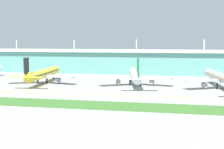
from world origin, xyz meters
name	(u,v)px	position (x,y,z in m)	size (l,w,h in m)	color
ground_plane	(112,97)	(0.00, 0.00, 0.00)	(600.00, 600.00, 0.00)	#9E9E99
terminal_building	(137,61)	(0.00, 114.64, 10.54)	(288.00, 34.00, 29.67)	#5B9E93
airliner_near_middle	(43,74)	(-55.35, 39.36, 6.45)	(48.68, 63.79, 18.90)	yellow
airliner_center	(135,75)	(6.79, 42.33, 6.45)	(47.99, 61.34, 18.90)	silver
airliner_far_middle	(222,78)	(59.86, 38.06, 6.46)	(48.35, 71.41, 18.90)	#ADB2BC
taxiway_stripe_mid_west	(47,93)	(-37.00, 2.98, 0.02)	(28.00, 0.70, 0.04)	yellow
taxiway_stripe_centre	(107,95)	(-3.00, 2.98, 0.02)	(28.00, 0.70, 0.04)	yellow
taxiway_stripe_mid_east	(173,98)	(31.00, 2.98, 0.02)	(28.00, 0.70, 0.04)	yellow
grass_verge	(102,105)	(0.00, -21.81, 0.05)	(300.00, 18.00, 0.10)	#3D702D
safety_cone_left_wingtip	(123,88)	(1.58, 27.33, 0.35)	(0.56, 0.56, 0.70)	orange
safety_cone_nose_front	(144,92)	(15.12, 15.75, 0.35)	(0.56, 0.56, 0.70)	orange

